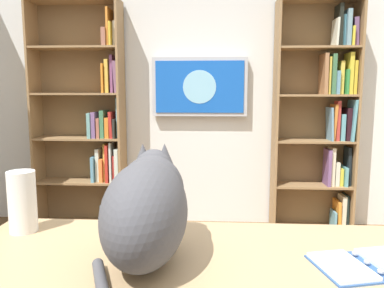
# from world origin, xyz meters

# --- Properties ---
(wall_back) EXTENTS (4.52, 0.06, 2.70)m
(wall_back) POSITION_xyz_m (0.00, -2.23, 1.35)
(wall_back) COLOR silver
(wall_back) RESTS_ON ground
(bookshelf_left) EXTENTS (0.76, 0.28, 2.19)m
(bookshelf_left) POSITION_xyz_m (-1.24, -2.06, 1.12)
(bookshelf_left) COLOR #937047
(bookshelf_left) RESTS_ON ground
(bookshelf_right) EXTENTS (0.88, 0.28, 2.21)m
(bookshelf_right) POSITION_xyz_m (1.04, -2.06, 1.04)
(bookshelf_right) COLOR #937047
(bookshelf_right) RESTS_ON ground
(wall_mounted_tv) EXTENTS (0.93, 0.07, 0.57)m
(wall_mounted_tv) POSITION_xyz_m (-0.05, -2.15, 1.39)
(wall_mounted_tv) COLOR #B7B7BC
(desk) EXTENTS (1.64, 0.66, 0.77)m
(desk) POSITION_xyz_m (-0.11, 0.35, 0.66)
(desk) COLOR tan
(desk) RESTS_ON ground
(cat) EXTENTS (0.30, 0.65, 0.38)m
(cat) POSITION_xyz_m (0.02, 0.37, 0.96)
(cat) COLOR #4C4C51
(cat) RESTS_ON desk
(open_binder) EXTENTS (0.37, 0.29, 0.02)m
(open_binder) POSITION_xyz_m (-0.70, 0.39, 0.78)
(open_binder) COLOR #335999
(open_binder) RESTS_ON desk
(paper_towel_roll) EXTENTS (0.11, 0.11, 0.25)m
(paper_towel_roll) POSITION_xyz_m (0.58, 0.15, 0.90)
(paper_towel_roll) COLOR white
(paper_towel_roll) RESTS_ON desk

